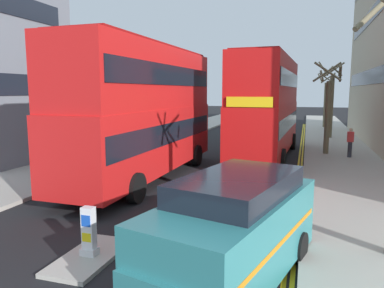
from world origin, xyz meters
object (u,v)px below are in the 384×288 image
(keep_left_bollard, at_px, (89,233))
(double_decker_bus_away, at_px, (145,108))
(double_decker_bus_oncoming, at_px, (267,104))
(taxi_minivan, at_px, (232,230))
(pedestrian_far, at_px, (350,142))

(keep_left_bollard, xyz_separation_m, double_decker_bus_away, (-2.04, 7.51, 2.42))
(double_decker_bus_away, bearing_deg, keep_left_bollard, -74.80)
(double_decker_bus_away, bearing_deg, double_decker_bus_oncoming, 57.23)
(keep_left_bollard, height_order, double_decker_bus_away, double_decker_bus_away)
(keep_left_bollard, distance_m, double_decker_bus_away, 8.15)
(keep_left_bollard, height_order, double_decker_bus_oncoming, double_decker_bus_oncoming)
(taxi_minivan, relative_size, pedestrian_far, 3.16)
(double_decker_bus_away, relative_size, pedestrian_far, 6.70)
(taxi_minivan, xyz_separation_m, pedestrian_far, (3.64, 14.88, -0.08))
(keep_left_bollard, relative_size, double_decker_bus_oncoming, 0.10)
(double_decker_bus_oncoming, bearing_deg, keep_left_bollard, -99.40)
(keep_left_bollard, height_order, taxi_minivan, taxi_minivan)
(keep_left_bollard, distance_m, taxi_minivan, 3.28)
(double_decker_bus_oncoming, height_order, taxi_minivan, double_decker_bus_oncoming)
(double_decker_bus_away, bearing_deg, taxi_minivan, -54.92)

